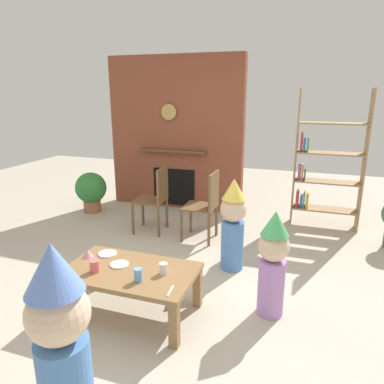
# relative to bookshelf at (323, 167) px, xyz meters

# --- Properties ---
(ground_plane) EXTENTS (12.00, 12.00, 0.00)m
(ground_plane) POSITION_rel_bookshelf_xyz_m (-1.38, -2.40, -0.85)
(ground_plane) COLOR #BCB29E
(brick_fireplace_feature) EXTENTS (2.20, 0.28, 2.40)m
(brick_fireplace_feature) POSITION_rel_bookshelf_xyz_m (-2.25, 0.20, 0.34)
(brick_fireplace_feature) COLOR brown
(brick_fireplace_feature) RESTS_ON ground_plane
(bookshelf) EXTENTS (0.90, 0.28, 1.90)m
(bookshelf) POSITION_rel_bookshelf_xyz_m (0.00, 0.00, 0.00)
(bookshelf) COLOR #9E7A51
(bookshelf) RESTS_ON ground_plane
(coffee_table) EXTENTS (1.11, 0.66, 0.41)m
(coffee_table) POSITION_rel_bookshelf_xyz_m (-1.53, -2.74, -0.50)
(coffee_table) COLOR olive
(coffee_table) RESTS_ON ground_plane
(paper_cup_near_left) EXTENTS (0.07, 0.07, 0.11)m
(paper_cup_near_left) POSITION_rel_bookshelf_xyz_m (-1.37, -2.88, -0.39)
(paper_cup_near_left) COLOR #669EE0
(paper_cup_near_left) RESTS_ON coffee_table
(paper_cup_near_right) EXTENTS (0.08, 0.08, 0.10)m
(paper_cup_near_right) POSITION_rel_bookshelf_xyz_m (-1.79, -2.85, -0.39)
(paper_cup_near_right) COLOR #E5666B
(paper_cup_near_right) RESTS_ON coffee_table
(paper_cup_center) EXTENTS (0.07, 0.07, 0.09)m
(paper_cup_center) POSITION_rel_bookshelf_xyz_m (-1.23, -2.71, -0.40)
(paper_cup_center) COLOR silver
(paper_cup_center) RESTS_ON coffee_table
(paper_plate_front) EXTENTS (0.17, 0.17, 0.01)m
(paper_plate_front) POSITION_rel_bookshelf_xyz_m (-1.87, -2.54, -0.44)
(paper_plate_front) COLOR white
(paper_plate_front) RESTS_ON coffee_table
(paper_plate_rear) EXTENTS (0.16, 0.16, 0.01)m
(paper_plate_rear) POSITION_rel_bookshelf_xyz_m (-1.66, -2.69, -0.44)
(paper_plate_rear) COLOR white
(paper_plate_rear) RESTS_ON coffee_table
(birthday_cake_slice) EXTENTS (0.10, 0.10, 0.07)m
(birthday_cake_slice) POSITION_rel_bookshelf_xyz_m (-2.00, -2.64, -0.41)
(birthday_cake_slice) COLOR pink
(birthday_cake_slice) RESTS_ON coffee_table
(table_fork) EXTENTS (0.03, 0.15, 0.01)m
(table_fork) POSITION_rel_bookshelf_xyz_m (-1.08, -2.93, -0.44)
(table_fork) COLOR silver
(table_fork) RESTS_ON coffee_table
(child_with_cone_hat) EXTENTS (0.32, 0.32, 1.17)m
(child_with_cone_hat) POSITION_rel_bookshelf_xyz_m (-1.30, -3.87, -0.24)
(child_with_cone_hat) COLOR #4C7FC6
(child_with_cone_hat) RESTS_ON ground_plane
(child_in_pink) EXTENTS (0.26, 0.26, 0.94)m
(child_in_pink) POSITION_rel_bookshelf_xyz_m (-0.39, -2.36, -0.36)
(child_in_pink) COLOR #B27FCC
(child_in_pink) RESTS_ON ground_plane
(child_by_the_chairs) EXTENTS (0.28, 0.28, 1.00)m
(child_by_the_chairs) POSITION_rel_bookshelf_xyz_m (-0.89, -1.66, -0.32)
(child_by_the_chairs) COLOR #4C7FC6
(child_by_the_chairs) RESTS_ON ground_plane
(dining_chair_left) EXTENTS (0.43, 0.43, 0.90)m
(dining_chair_left) POSITION_rel_bookshelf_xyz_m (-2.09, -0.96, -0.34)
(dining_chair_left) COLOR brown
(dining_chair_left) RESTS_ON ground_plane
(dining_chair_middle) EXTENTS (0.40, 0.40, 0.90)m
(dining_chair_middle) POSITION_rel_bookshelf_xyz_m (-1.37, -1.01, -0.34)
(dining_chair_middle) COLOR brown
(dining_chair_middle) RESTS_ON ground_plane
(potted_plant_short) EXTENTS (0.48, 0.48, 0.64)m
(potted_plant_short) POSITION_rel_bookshelf_xyz_m (-3.41, -0.52, -0.49)
(potted_plant_short) COLOR #9E5B42
(potted_plant_short) RESTS_ON ground_plane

